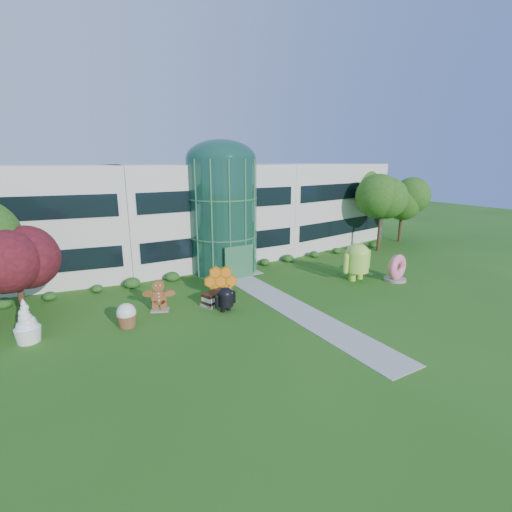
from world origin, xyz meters
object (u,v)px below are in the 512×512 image
android_black (226,297)px  donut (396,267)px  gingerbread (159,295)px  android_green (357,259)px

android_black → donut: size_ratio=0.84×
android_black → donut: donut is taller
android_black → donut: bearing=-14.9°
android_black → gingerbread: size_ratio=0.82×
android_black → gingerbread: 4.38m
android_black → gingerbread: gingerbread is taller
android_green → android_black: bearing=178.6°
android_green → gingerbread: 16.20m
donut → gingerbread: (-18.69, 3.62, -0.06)m
gingerbread → donut: bearing=13.0°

